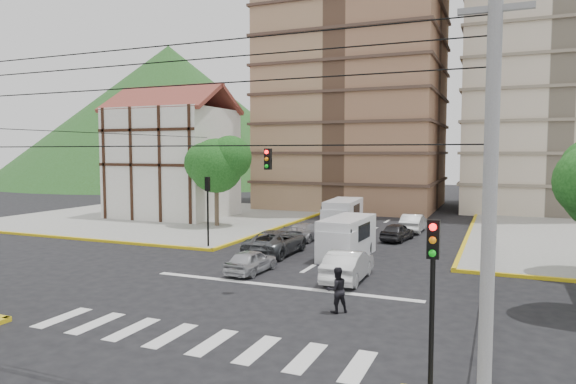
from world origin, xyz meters
The scene contains 21 objects.
ground centered at (0.00, 0.00, 0.00)m, with size 160.00×160.00×0.00m, color black.
sidewalk_nw centered at (-20.00, 20.00, 0.07)m, with size 26.00×26.00×0.15m, color gray.
crosswalk_stripes centered at (0.00, -6.00, 0.01)m, with size 12.00×2.40×0.01m, color silver.
stop_line centered at (0.00, 1.20, 0.01)m, with size 13.00×0.40×0.01m, color silver.
tudor_building centered at (-19.00, 20.00, 5.25)m, with size 10.80×8.05×12.23m.
distant_hill centered at (-55.00, 70.00, 14.00)m, with size 70.00×70.00×28.00m, color #264D19.
park_fence centered at (9.00, 4.50, 0.00)m, with size 0.10×22.50×1.66m, color black, non-canonical shape.
tree_tudor centered at (-11.90, 16.01, 5.22)m, with size 5.39×4.40×7.43m.
traffic_light_se centered at (7.80, -7.80, 3.11)m, with size 0.28×0.22×4.40m.
traffic_light_nw centered at (-7.80, 7.80, 3.11)m, with size 0.28×0.22×4.40m.
traffic_light_hanging centered at (0.00, -2.04, 5.90)m, with size 18.00×9.12×0.92m.
utility_pole_se centered at (9.00, -9.00, 4.77)m, with size 1.40×0.28×9.00m.
van_right_lane centered at (1.03, 8.38, 1.13)m, with size 2.25×5.23×2.32m.
van_left_lane centered at (-2.05, 18.04, 1.17)m, with size 2.44×5.47×2.41m.
car_silver_front_left centered at (-2.34, 2.99, 0.61)m, with size 1.44×3.57×1.22m, color #B7B8BC.
car_white_front_right centered at (2.60, 3.39, 0.74)m, with size 1.57×4.50×1.48m, color white.
car_grey_mid_left centered at (-3.13, 7.89, 0.73)m, with size 2.41×5.23×1.45m, color #54585C.
car_silver_rear_left centered at (-3.21, 13.11, 0.61)m, with size 1.71×4.21×1.22m, color #AFAFB4.
car_darkgrey_mid_right centered at (2.70, 15.35, 0.62)m, with size 1.46×3.63×1.24m, color #29292C.
car_white_rear_right centered at (3.09, 19.76, 0.69)m, with size 1.47×4.20×1.38m, color white.
pedestrian_crosswalk centered at (3.55, -1.49, 0.87)m, with size 0.85×0.66×1.75m, color black.
Camera 1 is at (9.20, -19.86, 6.10)m, focal length 32.00 mm.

